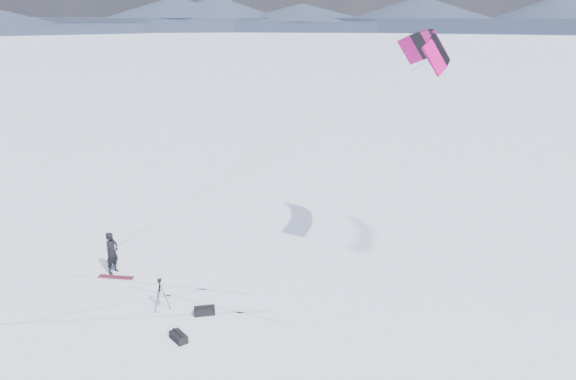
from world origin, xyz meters
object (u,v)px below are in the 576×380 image
(snowkiter, at_px, (114,272))
(snowboard, at_px, (116,277))
(tripod, at_px, (160,290))
(gear_bag_a, at_px, (204,311))
(gear_bag_b, at_px, (179,337))

(snowkiter, height_order, snowboard, snowkiter)
(snowboard, relative_size, tripod, 1.21)
(snowkiter, bearing_deg, snowboard, -130.37)
(snowkiter, xyz_separation_m, snowboard, (0.38, -0.42, 0.02))
(snowboard, height_order, gear_bag_a, gear_bag_a)
(snowboard, distance_m, tripod, 3.87)
(tripod, bearing_deg, snowkiter, 130.56)
(gear_bag_a, xyz_separation_m, gear_bag_b, (-0.08, -1.93, -0.01))
(snowkiter, height_order, tripod, tripod)
(snowboard, relative_size, gear_bag_b, 1.89)
(snowboard, distance_m, gear_bag_a, 5.37)
(tripod, xyz_separation_m, gear_bag_b, (1.71, -1.79, -0.70))
(snowkiter, distance_m, snowboard, 0.57)
(tripod, distance_m, gear_bag_b, 2.58)
(gear_bag_a, height_order, gear_bag_b, gear_bag_a)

